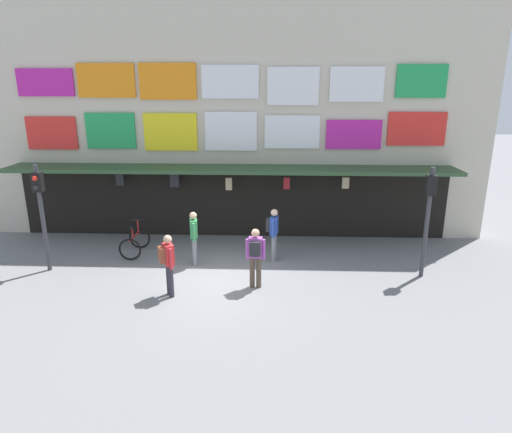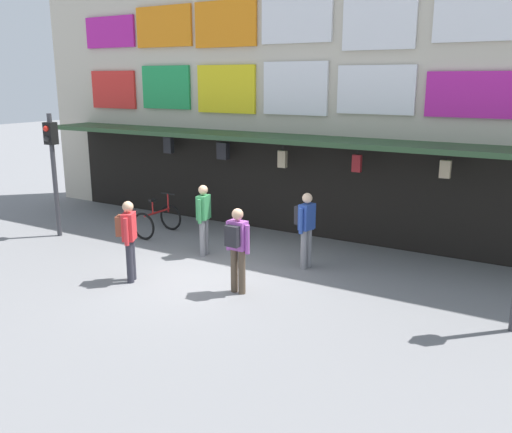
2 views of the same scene
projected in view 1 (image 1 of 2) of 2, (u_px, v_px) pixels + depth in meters
ground_plane at (220, 281)px, 12.59m from camera, size 80.00×80.00×0.00m
shopfront at (232, 125)px, 15.83m from camera, size 18.00×2.60×8.00m
traffic_light_near at (40, 201)px, 12.71m from camera, size 0.30×0.34×3.20m
traffic_light_far at (429, 205)px, 12.30m from camera, size 0.30×0.34×3.20m
bicycle_parked at (135, 243)px, 14.48m from camera, size 0.73×1.17×1.05m
pedestrian_in_white at (168, 261)px, 11.42m from camera, size 0.46×0.48×1.68m
pedestrian_in_blue at (255, 254)px, 11.89m from camera, size 0.53×0.37×1.68m
pedestrian_in_yellow at (194, 235)px, 13.49m from camera, size 0.29×0.52×1.68m
pedestrian_in_green at (273, 231)px, 13.79m from camera, size 0.39×0.52×1.68m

